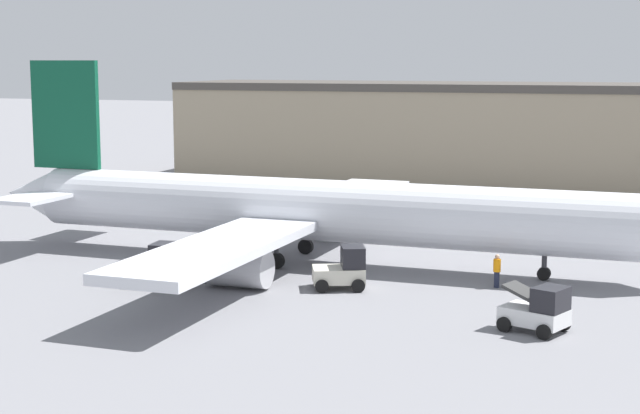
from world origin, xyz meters
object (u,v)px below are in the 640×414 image
airplane (302,210)px  pushback_tug (156,265)px  baggage_tug (343,269)px  belt_loader_truck (539,310)px  ground_crew_worker (497,270)px

airplane → pushback_tug: 9.60m
baggage_tug → belt_loader_truck: size_ratio=1.00×
airplane → pushback_tug: bearing=-122.2°
ground_crew_worker → pushback_tug: pushback_tug is taller
airplane → ground_crew_worker: 12.07m
baggage_tug → pushback_tug: bearing=171.0°
pushback_tug → ground_crew_worker: bearing=11.2°
airplane → baggage_tug: 7.24m
airplane → baggage_tug: bearing=-51.4°
baggage_tug → pushback_tug: (-9.40, -2.28, 0.03)m
airplane → pushback_tug: size_ratio=11.19×
ground_crew_worker → pushback_tug: bearing=-138.3°
airplane → baggage_tug: size_ratio=13.40×
baggage_tug → belt_loader_truck: (10.30, -5.04, -0.03)m
ground_crew_worker → belt_loader_truck: (2.96, -7.77, 0.05)m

